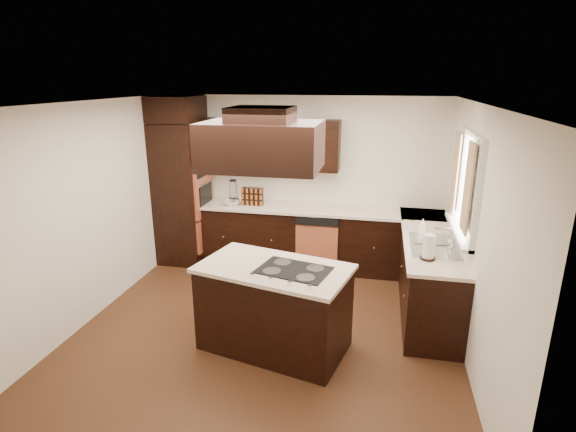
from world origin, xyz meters
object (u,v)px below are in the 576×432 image
Objects in this scene: oven_column at (182,193)px; spice_rack at (253,196)px; range_hood at (262,146)px; island at (274,309)px.

spice_rack is (1.09, 0.06, -0.01)m from oven_column.
spice_rack is at bearing 3.11° from oven_column.
range_hood is 3.31× the size of spice_rack.
oven_column is at bearing 129.74° from range_hood.
range_hood reaches higher than island.
island is at bearing -47.32° from oven_column.
spice_rack is at bearing 124.78° from island.
oven_column is at bearing 146.18° from island.
oven_column is 2.02× the size of range_hood.
oven_column reaches higher than spice_rack.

